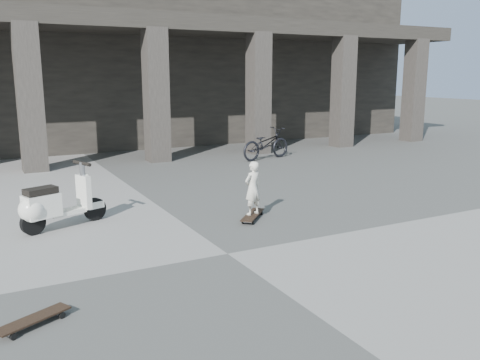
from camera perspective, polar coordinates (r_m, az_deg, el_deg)
name	(u,v)px	position (r m, az deg, el deg)	size (l,w,h in m)	color
ground	(228,254)	(7.68, -1.41, -8.28)	(90.00, 90.00, 0.00)	#454543
colonnade	(64,64)	(20.50, -19.14, 12.24)	(28.00, 8.82, 6.00)	black
longboard	(252,215)	(9.44, 1.41, -3.97)	(0.80, 0.83, 0.09)	black
skateboard_spare	(33,320)	(6.01, -22.19, -14.34)	(0.82, 0.55, 0.10)	black
child	(253,188)	(9.31, 1.43, -0.91)	(0.36, 0.24, 0.99)	beige
scooter	(49,206)	(9.24, -20.61, -2.71)	(1.54, 0.81, 1.12)	black
bicycle	(266,144)	(16.06, 2.93, 4.08)	(0.65, 1.87, 0.98)	black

